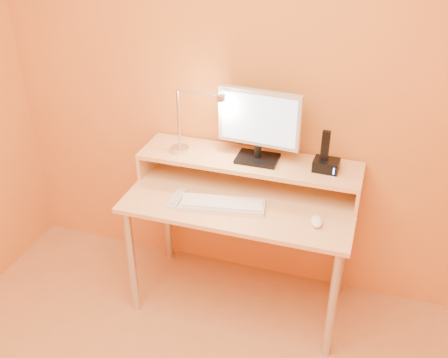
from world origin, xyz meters
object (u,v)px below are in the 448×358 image
(keyboard, at_px, (223,205))
(lamp_base, at_px, (180,149))
(monitor_panel, at_px, (259,118))
(remote_control, at_px, (177,198))
(phone_dock, at_px, (326,165))
(mouse, at_px, (317,221))

(keyboard, bearing_deg, lamp_base, 134.75)
(monitor_panel, height_order, lamp_base, monitor_panel)
(monitor_panel, distance_m, remote_control, 0.60)
(monitor_panel, xyz_separation_m, phone_dock, (0.36, -0.01, -0.21))
(lamp_base, distance_m, mouse, 0.85)
(lamp_base, bearing_deg, remote_control, -73.38)
(keyboard, xyz_separation_m, remote_control, (-0.25, -0.01, -0.00))
(keyboard, bearing_deg, monitor_panel, 57.23)
(lamp_base, distance_m, remote_control, 0.30)
(monitor_panel, bearing_deg, lamp_base, -170.06)
(phone_dock, bearing_deg, mouse, -85.97)
(lamp_base, distance_m, keyboard, 0.42)
(phone_dock, distance_m, mouse, 0.32)
(phone_dock, bearing_deg, monitor_panel, -179.36)
(lamp_base, relative_size, phone_dock, 0.77)
(phone_dock, bearing_deg, keyboard, -149.44)
(mouse, distance_m, remote_control, 0.73)
(remote_control, bearing_deg, lamp_base, 104.94)
(lamp_base, relative_size, mouse, 0.98)
(monitor_panel, xyz_separation_m, remote_control, (-0.36, -0.28, -0.39))
(lamp_base, relative_size, keyboard, 0.23)
(phone_dock, distance_m, remote_control, 0.79)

